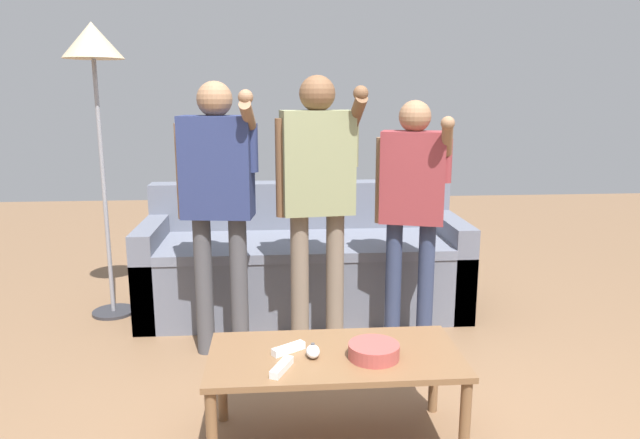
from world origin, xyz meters
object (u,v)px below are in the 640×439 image
Objects in this scene: couch at (304,264)px; coffee_table at (335,365)px; game_remote_nunchuk at (313,351)px; game_remote_wand_far at (289,349)px; game_remote_wand_near at (282,367)px; snack_bowl at (374,351)px; player_center at (318,183)px; player_right at (412,196)px; floor_lamp at (94,60)px; player_left at (218,188)px.

couch is 2.07× the size of coffee_table.
game_remote_nunchuk is (-0.09, -0.03, 0.07)m from coffee_table.
coffee_table is at bearing -8.17° from game_remote_wand_far.
game_remote_wand_near is at bearing -100.47° from game_remote_wand_far.
game_remote_wand_near is at bearing -95.65° from couch.
snack_bowl is 1.44× the size of game_remote_wand_far.
game_remote_wand_near is at bearing -167.31° from snack_bowl.
player_center is at bearing -86.70° from couch.
game_remote_wand_far is (-0.73, -0.93, -0.47)m from player_right.
floor_lamp reaches higher than player_center.
game_remote_wand_far is at bearing 171.83° from coffee_table.
game_remote_nunchuk is 0.05× the size of floor_lamp.
game_remote_wand_near is at bearing -73.30° from player_left.
couch reaches higher than snack_bowl.
snack_bowl is 0.14× the size of player_left.
player_center is at bearing 98.99° from snack_bowl.
coffee_table is 0.27m from game_remote_wand_near.
game_remote_wand_far is at bearing -68.83° from player_left.
coffee_table is 0.55× the size of floor_lamp.
floor_lamp reaches higher than game_remote_wand_far.
game_remote_wand_far is (-0.19, -0.90, -0.55)m from player_center.
game_remote_wand_far is (-0.10, 0.05, -0.01)m from game_remote_nunchuk.
floor_lamp is at bearing 127.33° from game_remote_nunchuk.
snack_bowl is 2.56m from floor_lamp.
game_remote_nunchuk is 0.61× the size of game_remote_wand_far.
player_left reaches higher than game_remote_nunchuk.
floor_lamp is 1.22× the size of player_center.
floor_lamp is at bearing 152.67° from player_center.
couch reaches higher than coffee_table.
couch is 1.80m from game_remote_wand_near.
game_remote_wand_far is at bearing 79.53° from game_remote_wand_near.
couch reaches higher than game_remote_wand_near.
player_left is 0.54m from player_center.
player_right is (0.54, 0.96, 0.54)m from coffee_table.
snack_bowl is at bearing -83.43° from couch.
player_center is (0.54, -0.02, 0.02)m from player_left.
coffee_table is 0.67× the size of player_center.
player_center reaches higher than coffee_table.
snack_bowl is 0.15× the size of player_right.
player_left is (-0.50, -0.71, 0.66)m from couch.
game_remote_wand_near is 0.17m from game_remote_wand_far.
game_remote_wand_near is 1.08× the size of game_remote_wand_far.
couch is at bearing 91.51° from coffee_table.
game_remote_wand_near is at bearing -57.37° from floor_lamp.
player_left is at bearing 106.70° from game_remote_wand_near.
coffee_table is at bearing 15.25° from game_remote_nunchuk.
snack_bowl is 0.35m from game_remote_wand_far.
game_remote_wand_near is at bearing -138.81° from game_remote_nunchuk.
floor_lamp is at bearing 131.87° from snack_bowl.
player_right reaches higher than coffee_table.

